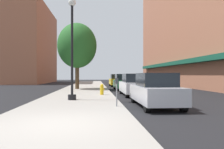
% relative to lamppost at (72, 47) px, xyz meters
% --- Properties ---
extents(ground_plane, '(90.00, 90.00, 0.00)m').
position_rel_lamppost_xyz_m(ground_plane, '(4.28, 11.75, -3.20)').
color(ground_plane, black).
extents(sidewalk_slab, '(4.80, 50.00, 0.12)m').
position_rel_lamppost_xyz_m(sidewalk_slab, '(0.28, 12.75, -3.14)').
color(sidewalk_slab, gray).
rests_on(sidewalk_slab, ground).
extents(building_far_background, '(6.80, 18.00, 14.63)m').
position_rel_lamppost_xyz_m(building_far_background, '(-10.74, 30.75, 4.09)').
color(building_far_background, '#9E6047').
rests_on(building_far_background, ground).
extents(lamppost, '(0.48, 0.48, 5.90)m').
position_rel_lamppost_xyz_m(lamppost, '(0.00, 0.00, 0.00)').
color(lamppost, black).
rests_on(lamppost, sidewalk_slab).
extents(fire_hydrant, '(0.33, 0.26, 0.79)m').
position_rel_lamppost_xyz_m(fire_hydrant, '(1.84, 3.10, -2.68)').
color(fire_hydrant, gold).
rests_on(fire_hydrant, sidewalk_slab).
extents(parking_meter_near, '(0.14, 0.09, 1.31)m').
position_rel_lamppost_xyz_m(parking_meter_near, '(2.33, -2.82, -2.25)').
color(parking_meter_near, slate).
rests_on(parking_meter_near, sidewalk_slab).
extents(tree_near, '(4.02, 4.02, 6.78)m').
position_rel_lamppost_xyz_m(tree_near, '(-0.50, 9.81, 1.37)').
color(tree_near, '#4C3823').
rests_on(tree_near, sidewalk_slab).
extents(car_silver, '(1.80, 4.30, 1.66)m').
position_rel_lamppost_xyz_m(car_silver, '(4.28, -2.29, -2.39)').
color(car_silver, black).
rests_on(car_silver, ground).
extents(car_white, '(1.80, 4.30, 1.66)m').
position_rel_lamppost_xyz_m(car_white, '(4.28, 3.46, -2.39)').
color(car_white, black).
rests_on(car_white, ground).
extents(car_green, '(1.80, 4.30, 1.66)m').
position_rel_lamppost_xyz_m(car_green, '(4.28, 9.71, -2.39)').
color(car_green, black).
rests_on(car_green, ground).
extents(car_yellow, '(1.80, 4.30, 1.66)m').
position_rel_lamppost_xyz_m(car_yellow, '(4.28, 16.88, -2.39)').
color(car_yellow, black).
rests_on(car_yellow, ground).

